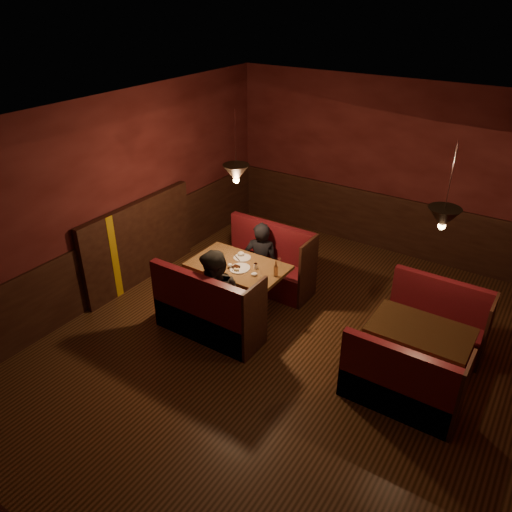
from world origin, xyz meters
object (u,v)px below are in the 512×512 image
Objects in this scene: main_bench_near at (207,316)px; diner_a at (261,245)px; main_bench_far at (268,267)px; second_bench_near at (399,388)px; second_table at (419,340)px; diner_b at (216,284)px; main_table at (239,275)px; second_bench_far at (435,325)px.

diner_a is at bearing 93.43° from main_bench_near.
main_bench_far is 0.41m from diner_a.
second_table is at bearing 92.20° from second_bench_near.
diner_b reaches higher than main_bench_near.
main_table is at bearing 98.11° from diner_b.
second_table is (2.54, 0.05, -0.07)m from main_table.
second_bench_far is 1.00× the size of second_bench_near.
second_bench_far is 2.87m from diner_b.
second_table is at bearing 17.78° from main_bench_near.
diner_a is 0.91× the size of diner_b.
second_bench_near is 0.81× the size of diner_b.
diner_b is at bearing 75.75° from diner_a.
main_bench_near is 1.16× the size of second_bench_near.
diner_b is (0.17, -1.34, 0.07)m from diner_a.
diner_b reaches higher than second_bench_far.
main_bench_near is at bearing -162.22° from second_table.
diner_b reaches higher than main_bench_far.
second_table is 0.80× the size of diner_a.
main_bench_far is at bearing -162.78° from diner_a.
main_table is 2.54m from second_table.
main_bench_far is 1.00× the size of main_bench_near.
main_table is 1.06× the size of second_bench_near.
main_table is at bearing -164.08° from second_bench_far.
main_table is 0.69m from diner_b.
main_table is 2.68m from second_bench_far.
second_bench_near is at bearing -87.80° from second_table.
main_table is 0.80m from main_bench_far.
main_bench_far is 2.91m from second_bench_near.
main_bench_near is 2.55m from second_bench_near.
diner_a is (-2.64, -0.04, 0.42)m from second_bench_far.
main_bench_near is at bearing -149.62° from second_bench_far.
second_bench_far is (0.03, 0.69, -0.19)m from second_table.
diner_b is at bearing -150.82° from second_bench_far.
diner_a is at bearing 96.05° from main_table.
main_bench_near reaches higher than second_bench_near.
main_bench_near is at bearing -177.23° from second_bench_near.
diner_a reaches higher than main_table.
main_bench_far reaches higher than second_bench_near.
second_bench_near is (2.55, -1.40, -0.03)m from main_bench_far.
main_bench_near is at bearing -88.95° from main_table.
second_bench_near is at bearing 131.87° from diner_a.
main_bench_near is at bearing 72.07° from diner_a.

